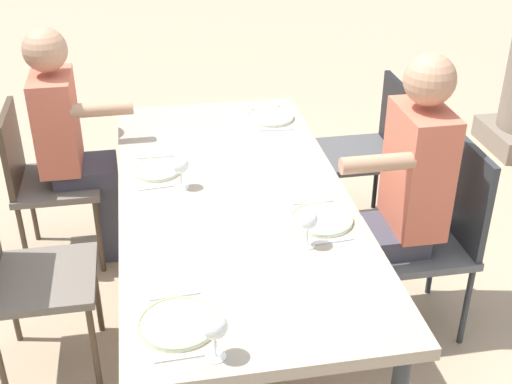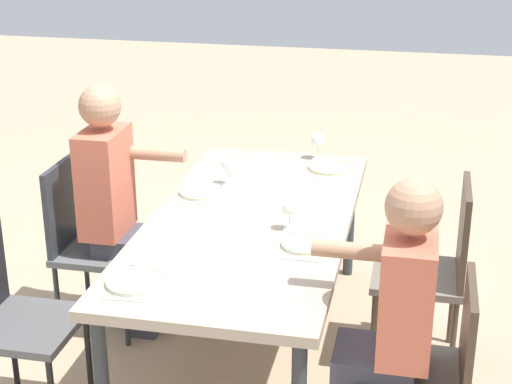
# 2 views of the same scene
# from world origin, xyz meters

# --- Properties ---
(ground_plane) EXTENTS (16.00, 16.00, 0.00)m
(ground_plane) POSITION_xyz_m (0.00, 0.00, 0.00)
(ground_plane) COLOR tan
(dining_table) EXTENTS (2.10, 0.97, 0.74)m
(dining_table) POSITION_xyz_m (0.00, 0.00, 0.68)
(dining_table) COLOR tan
(dining_table) RESTS_ON ground
(chair_west_north) EXTENTS (0.44, 0.44, 0.89)m
(chair_west_north) POSITION_xyz_m (-0.78, 0.90, 0.53)
(chair_west_north) COLOR #4F4F50
(chair_west_north) RESTS_ON ground
(chair_west_south) EXTENTS (0.44, 0.44, 0.88)m
(chair_west_south) POSITION_xyz_m (-0.78, -0.90, 0.52)
(chair_west_south) COLOR #6A6158
(chair_west_south) RESTS_ON ground
(chair_mid_north) EXTENTS (0.44, 0.44, 0.92)m
(chair_mid_north) POSITION_xyz_m (0.09, 0.91, 0.52)
(chair_mid_north) COLOR #5B5E61
(chair_mid_north) RESTS_ON ground
(chair_mid_south) EXTENTS (0.44, 0.44, 0.96)m
(chair_mid_south) POSITION_xyz_m (0.09, -0.91, 0.55)
(chair_mid_south) COLOR #6A6158
(chair_mid_south) RESTS_ON ground
(diner_woman_green) EXTENTS (0.35, 0.50, 1.35)m
(diner_woman_green) POSITION_xyz_m (0.09, 0.72, 0.72)
(diner_woman_green) COLOR #3F3F4C
(diner_woman_green) RESTS_ON ground
(diner_man_white) EXTENTS (0.35, 0.50, 1.28)m
(diner_man_white) POSITION_xyz_m (-0.78, -0.72, 0.69)
(diner_man_white) COLOR #3F3F4C
(diner_man_white) RESTS_ON ground
(plate_0) EXTENTS (0.25, 0.25, 0.02)m
(plate_0) POSITION_xyz_m (-0.77, 0.31, 0.75)
(plate_0) COLOR white
(plate_0) RESTS_ON dining_table
(fork_0) EXTENTS (0.03, 0.17, 0.01)m
(fork_0) POSITION_xyz_m (-0.92, 0.31, 0.74)
(fork_0) COLOR silver
(fork_0) RESTS_ON dining_table
(spoon_0) EXTENTS (0.03, 0.17, 0.01)m
(spoon_0) POSITION_xyz_m (-0.62, 0.31, 0.74)
(spoon_0) COLOR silver
(spoon_0) RESTS_ON dining_table
(plate_1) EXTENTS (0.22, 0.22, 0.02)m
(plate_1) POSITION_xyz_m (-0.27, -0.31, 0.75)
(plate_1) COLOR white
(plate_1) RESTS_ON dining_table
(wine_glass_1) EXTENTS (0.07, 0.07, 0.15)m
(wine_glass_1) POSITION_xyz_m (-0.10, -0.21, 0.85)
(wine_glass_1) COLOR white
(wine_glass_1) RESTS_ON dining_table
(fork_1) EXTENTS (0.02, 0.17, 0.01)m
(fork_1) POSITION_xyz_m (-0.42, -0.31, 0.74)
(fork_1) COLOR silver
(fork_1) RESTS_ON dining_table
(spoon_1) EXTENTS (0.03, 0.17, 0.01)m
(spoon_1) POSITION_xyz_m (-0.12, -0.31, 0.74)
(spoon_1) COLOR silver
(spoon_1) RESTS_ON dining_table
(plate_2) EXTENTS (0.25, 0.25, 0.02)m
(plate_2) POSITION_xyz_m (0.27, 0.31, 0.75)
(plate_2) COLOR white
(plate_2) RESTS_ON dining_table
(wine_glass_2) EXTENTS (0.08, 0.08, 0.15)m
(wine_glass_2) POSITION_xyz_m (0.43, 0.21, 0.85)
(wine_glass_2) COLOR white
(wine_glass_2) RESTS_ON dining_table
(fork_2) EXTENTS (0.02, 0.17, 0.01)m
(fork_2) POSITION_xyz_m (0.12, 0.31, 0.74)
(fork_2) COLOR silver
(fork_2) RESTS_ON dining_table
(spoon_2) EXTENTS (0.03, 0.17, 0.01)m
(spoon_2) POSITION_xyz_m (0.42, 0.31, 0.74)
(spoon_2) COLOR silver
(spoon_2) RESTS_ON dining_table
(plate_3) EXTENTS (0.26, 0.26, 0.02)m
(plate_3) POSITION_xyz_m (0.80, -0.30, 0.75)
(plate_3) COLOR silver
(plate_3) RESTS_ON dining_table
(wine_glass_3) EXTENTS (0.08, 0.08, 0.16)m
(wine_glass_3) POSITION_xyz_m (0.96, -0.20, 0.86)
(wine_glass_3) COLOR white
(wine_glass_3) RESTS_ON dining_table
(fork_3) EXTENTS (0.03, 0.17, 0.01)m
(fork_3) POSITION_xyz_m (0.65, -0.30, 0.74)
(fork_3) COLOR silver
(fork_3) RESTS_ON dining_table
(spoon_3) EXTENTS (0.02, 0.17, 0.01)m
(spoon_3) POSITION_xyz_m (0.95, -0.30, 0.74)
(spoon_3) COLOR silver
(spoon_3) RESTS_ON dining_table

